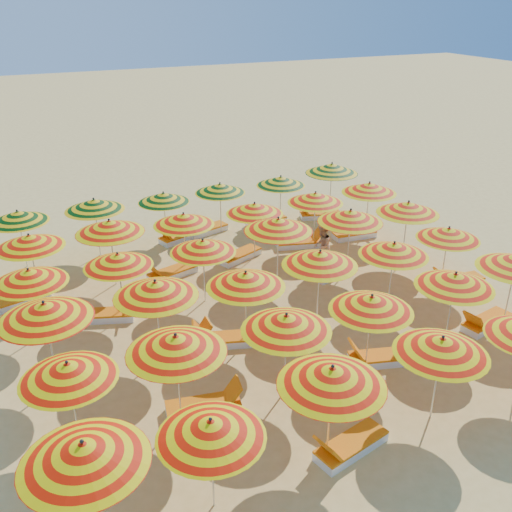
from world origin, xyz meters
name	(u,v)px	position (x,y,z in m)	size (l,w,h in m)	color
ground	(263,310)	(0.00, 0.00, 0.00)	(120.00, 120.00, 0.00)	#E4BB65
umbrella_0	(84,453)	(-6.05, -6.05, 2.03)	(2.71, 2.71, 2.31)	silver
umbrella_1	(211,429)	(-3.92, -6.19, 1.85)	(2.09, 2.09, 2.10)	silver
umbrella_2	(332,376)	(-1.33, -5.99, 2.03)	(2.71, 2.71, 2.31)	silver
umbrella_3	(442,346)	(1.45, -5.92, 1.92)	(2.71, 2.71, 2.18)	silver
umbrella_6	(68,371)	(-5.96, -3.45, 1.87)	(2.17, 2.17, 2.12)	silver
umbrella_7	(176,344)	(-3.76, -3.66, 2.04)	(2.69, 2.69, 2.31)	silver
umbrella_8	(286,323)	(-1.18, -3.77, 1.96)	(2.58, 2.58, 2.23)	silver
umbrella_9	(371,303)	(1.13, -3.80, 1.94)	(2.47, 2.47, 2.20)	silver
umbrella_10	(455,280)	(3.83, -3.68, 1.93)	(2.63, 2.63, 2.20)	silver
umbrella_12	(45,311)	(-6.14, -1.16, 2.08)	(2.46, 2.46, 2.36)	silver
umbrella_13	(156,289)	(-3.49, -1.07, 2.03)	(2.60, 2.60, 2.30)	silver
umbrella_14	(246,280)	(-1.18, -1.43, 1.97)	(2.52, 2.52, 2.23)	silver
umbrella_15	(320,259)	(1.19, -1.21, 2.02)	(2.73, 2.73, 2.29)	silver
umbrella_16	(394,249)	(3.60, -1.38, 1.93)	(2.15, 2.15, 2.19)	silver
umbrella_17	(448,234)	(6.00, -1.00, 1.86)	(2.49, 2.49, 2.12)	silver
umbrella_18	(29,276)	(-6.32, 1.26, 1.89)	(2.67, 2.67, 2.15)	silver
umbrella_19	(118,260)	(-3.92, 1.38, 1.86)	(2.13, 2.13, 2.11)	silver
umbrella_20	(203,246)	(-1.40, 1.27, 1.87)	(2.56, 2.56, 2.12)	silver
umbrella_21	(278,225)	(1.20, 1.43, 2.07)	(2.24, 2.24, 2.35)	silver
umbrella_22	(350,216)	(3.74, 1.17, 2.05)	(2.23, 2.23, 2.33)	silver
umbrella_23	(408,208)	(6.05, 1.09, 2.02)	(2.18, 2.18, 2.30)	silver
umbrella_24	(29,241)	(-6.11, 3.66, 1.93)	(2.12, 2.12, 2.20)	silver
umbrella_25	(110,227)	(-3.71, 3.56, 2.04)	(2.69, 2.69, 2.32)	silver
umbrella_26	(184,219)	(-1.28, 3.51, 1.91)	(2.65, 2.65, 2.17)	silver
umbrella_27	(255,209)	(1.33, 3.55, 1.89)	(2.24, 2.24, 2.14)	silver
umbrella_28	(315,198)	(3.80, 3.58, 1.92)	(2.07, 2.07, 2.18)	silver
umbrella_29	(369,188)	(6.20, 3.62, 1.96)	(2.62, 2.62, 2.23)	silver
umbrella_30	(18,217)	(-6.28, 6.15, 1.89)	(2.62, 2.62, 2.14)	silver
umbrella_31	(94,205)	(-3.75, 6.08, 1.96)	(2.74, 2.74, 2.23)	silver
umbrella_32	(164,198)	(-1.18, 6.25, 1.80)	(2.16, 2.16, 2.05)	silver
umbrella_33	(220,188)	(1.09, 6.29, 1.84)	(2.00, 2.00, 2.09)	silver
umbrella_34	(281,181)	(3.66, 6.13, 1.85)	(2.27, 2.27, 2.10)	silver
umbrella_35	(332,168)	(6.08, 6.18, 2.06)	(2.67, 2.67, 2.35)	silver
lounger_0	(350,446)	(-0.83, -6.08, 0.15)	(1.82, 0.96, 0.69)	white
lounger_2	(205,406)	(-3.16, -3.62, 0.15)	(1.81, 0.87, 0.69)	white
lounger_3	(380,358)	(1.63, -3.72, 0.15)	(1.82, 1.03, 0.69)	white
lounger_4	(486,322)	(5.46, -3.53, 0.15)	(1.81, 0.90, 0.69)	white
lounger_5	(181,344)	(-2.89, -0.97, 0.15)	(1.75, 0.63, 0.69)	white
lounger_6	(223,339)	(-1.77, -1.23, 0.15)	(1.83, 1.07, 0.69)	white
lounger_7	(457,281)	(6.50, -1.20, 0.15)	(1.77, 0.72, 0.69)	white
lounger_8	(107,315)	(-4.43, 1.42, 0.15)	(1.83, 1.10, 0.69)	white
lounger_9	(332,271)	(3.14, 1.16, 0.15)	(1.83, 1.14, 0.69)	white
lounger_10	(22,299)	(-6.61, 3.47, 0.15)	(1.82, 1.01, 0.69)	white
lounger_11	(171,273)	(-1.88, 3.30, 0.15)	(1.83, 1.05, 0.69)	white
lounger_12	(239,255)	(0.74, 3.63, 0.15)	(1.82, 1.19, 0.69)	white
lounger_13	(300,243)	(3.29, 3.71, 0.15)	(1.82, 1.01, 0.69)	white
lounger_14	(355,234)	(5.70, 3.58, 0.15)	(1.78, 0.73, 0.69)	white
lounger_15	(180,237)	(-0.68, 6.17, 0.15)	(1.83, 1.09, 0.69)	white
lounger_16	(206,230)	(0.50, 6.42, 0.15)	(1.82, 1.02, 0.69)	white
lounger_17	(265,221)	(3.06, 6.30, 0.15)	(1.79, 0.79, 0.69)	white
lounger_18	(319,215)	(5.48, 6.02, 0.15)	(1.83, 1.06, 0.69)	white
beachgoer_b	(322,246)	(3.17, 1.92, 0.77)	(0.74, 0.58, 1.53)	tan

